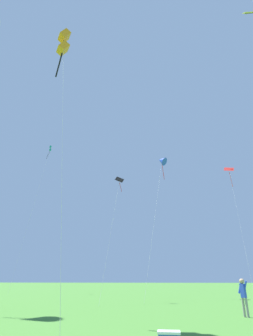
{
  "coord_description": "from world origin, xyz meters",
  "views": [
    {
      "loc": [
        2.27,
        -3.97,
        1.69
      ],
      "look_at": [
        -1.75,
        25.61,
        13.49
      ],
      "focal_mm": 30.36,
      "sensor_mm": 36.0,
      "label": 1
    }
  ],
  "objects_px": {
    "kite_teal_box": "(50,151)",
    "person_in_blue_jacket": "(243,294)",
    "kite_red_high": "(230,175)",
    "kite_orange_box": "(64,43)",
    "kite_black_large": "(119,187)",
    "kite_blue_delta": "(162,161)"
  },
  "relations": [
    {
      "from": "kite_black_large",
      "to": "kite_orange_box",
      "type": "xyz_separation_m",
      "value": [
        -2.24,
        -11.52,
        7.33
      ]
    },
    {
      "from": "person_in_blue_jacket",
      "to": "kite_black_large",
      "type": "bearing_deg",
      "value": 127.96
    },
    {
      "from": "kite_orange_box",
      "to": "kite_teal_box",
      "type": "bearing_deg",
      "value": 114.67
    },
    {
      "from": "person_in_blue_jacket",
      "to": "kite_red_high",
      "type": "bearing_deg",
      "value": 76.17
    },
    {
      "from": "kite_blue_delta",
      "to": "kite_teal_box",
      "type": "distance_m",
      "value": 23.25
    },
    {
      "from": "kite_red_high",
      "to": "kite_orange_box",
      "type": "relative_size",
      "value": 1.07
    },
    {
      "from": "kite_orange_box",
      "to": "kite_black_large",
      "type": "bearing_deg",
      "value": 78.98
    },
    {
      "from": "kite_orange_box",
      "to": "kite_blue_delta",
      "type": "bearing_deg",
      "value": 70.58
    },
    {
      "from": "kite_teal_box",
      "to": "person_in_blue_jacket",
      "type": "relative_size",
      "value": 13.77
    },
    {
      "from": "kite_red_high",
      "to": "kite_orange_box",
      "type": "height_order",
      "value": "kite_red_high"
    },
    {
      "from": "kite_black_large",
      "to": "person_in_blue_jacket",
      "type": "bearing_deg",
      "value": -52.04
    },
    {
      "from": "kite_blue_delta",
      "to": "kite_orange_box",
      "type": "xyz_separation_m",
      "value": [
        -6.61,
        -18.76,
        1.73
      ]
    },
    {
      "from": "kite_teal_box",
      "to": "person_in_blue_jacket",
      "type": "bearing_deg",
      "value": -49.51
    },
    {
      "from": "kite_blue_delta",
      "to": "kite_teal_box",
      "type": "height_order",
      "value": "kite_teal_box"
    },
    {
      "from": "kite_red_high",
      "to": "kite_orange_box",
      "type": "bearing_deg",
      "value": -119.18
    },
    {
      "from": "kite_red_high",
      "to": "kite_orange_box",
      "type": "distance_m",
      "value": 36.96
    },
    {
      "from": "kite_red_high",
      "to": "kite_blue_delta",
      "type": "height_order",
      "value": "kite_red_high"
    },
    {
      "from": "kite_orange_box",
      "to": "kite_red_high",
      "type": "bearing_deg",
      "value": 60.82
    },
    {
      "from": "kite_orange_box",
      "to": "kite_teal_box",
      "type": "relative_size",
      "value": 0.77
    },
    {
      "from": "kite_black_large",
      "to": "kite_teal_box",
      "type": "relative_size",
      "value": 0.48
    },
    {
      "from": "kite_black_large",
      "to": "person_in_blue_jacket",
      "type": "height_order",
      "value": "kite_black_large"
    },
    {
      "from": "kite_blue_delta",
      "to": "kite_orange_box",
      "type": "relative_size",
      "value": 0.88
    }
  ]
}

